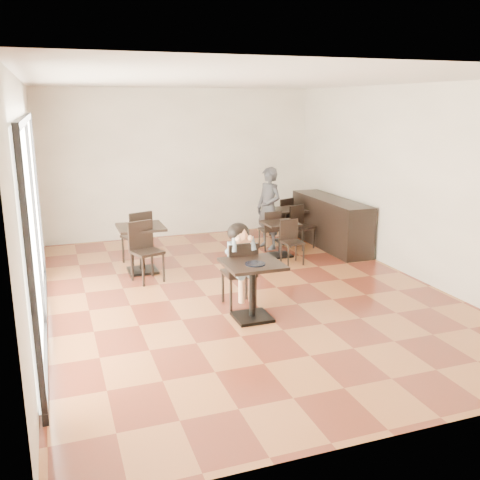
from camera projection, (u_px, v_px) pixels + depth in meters
name	position (u px, v px, depth m)	size (l,w,h in m)	color
floor	(242.00, 292.00, 8.43)	(6.00, 8.00, 0.01)	brown
ceiling	(243.00, 80.00, 7.63)	(6.00, 8.00, 0.01)	silver
wall_back	(180.00, 164.00, 11.68)	(6.00, 0.01, 3.20)	white
wall_front	(408.00, 265.00, 4.38)	(6.00, 0.01, 3.20)	white
wall_left	(29.00, 204.00, 7.05)	(0.01, 8.00, 3.20)	white
wall_right	(410.00, 182.00, 9.01)	(0.01, 8.00, 3.20)	white
storefront_window	(32.00, 226.00, 6.66)	(0.04, 4.50, 2.60)	white
child_table	(252.00, 291.00, 7.28)	(0.77, 0.77, 0.81)	black
child_chair	(239.00, 273.00, 7.76)	(0.44, 0.44, 0.97)	black
child	(239.00, 265.00, 7.73)	(0.44, 0.61, 1.23)	slate
plate	(255.00, 264.00, 7.09)	(0.27, 0.27, 0.02)	black
pizza_slice	(243.00, 238.00, 7.45)	(0.28, 0.22, 0.07)	#E1CC81
adult_patron	(269.00, 208.00, 10.78)	(0.60, 0.40, 1.65)	#343439
cafe_table_mid	(280.00, 239.00, 10.31)	(0.63, 0.63, 0.67)	black
cafe_table_left	(142.00, 249.00, 9.33)	(0.78, 0.78, 0.83)	black
cafe_table_back	(287.00, 225.00, 11.35)	(0.68, 0.68, 0.72)	black
chair_mid_a	(269.00, 230.00, 10.80)	(0.36, 0.36, 0.80)	black
chair_mid_b	(293.00, 243.00, 9.79)	(0.36, 0.36, 0.80)	black
chair_left_a	(136.00, 237.00, 9.81)	(0.45, 0.45, 1.00)	black
chair_left_b	(147.00, 252.00, 8.81)	(0.45, 0.45, 1.00)	black
chair_back_a	(281.00, 217.00, 11.86)	(0.39, 0.39, 0.87)	black
chair_back_b	(303.00, 227.00, 10.86)	(0.39, 0.39, 0.87)	black
service_counter	(330.00, 222.00, 10.99)	(0.60, 2.40, 1.00)	black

